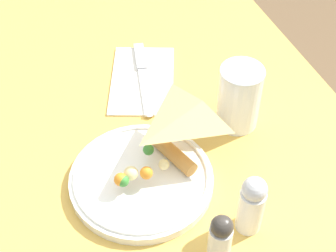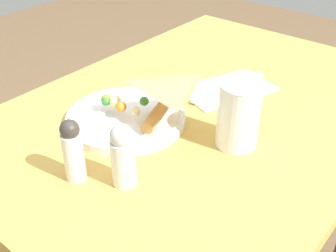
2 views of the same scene
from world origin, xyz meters
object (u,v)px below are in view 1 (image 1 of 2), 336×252
at_px(dining_table, 158,159).
at_px(butter_knife, 143,74).
at_px(plate_pizza, 142,177).
at_px(salt_shaker, 252,204).
at_px(pepper_shaker, 220,242).
at_px(napkin_folded, 144,79).
at_px(milk_glass, 239,99).

xyz_separation_m(dining_table, butter_knife, (-0.10, 0.00, 0.15)).
distance_m(plate_pizza, salt_shaker, 0.18).
height_order(dining_table, pepper_shaker, pepper_shaker).
bearing_deg(napkin_folded, milk_glass, 35.98).
height_order(plate_pizza, napkin_folded, plate_pizza).
bearing_deg(dining_table, plate_pizza, -27.92).
distance_m(plate_pizza, pepper_shaker, 0.18).
distance_m(butter_knife, salt_shaker, 0.38).
xyz_separation_m(dining_table, milk_glass, (0.08, 0.12, 0.20)).
height_order(milk_glass, pepper_shaker, milk_glass).
relative_size(plate_pizza, milk_glass, 1.92).
xyz_separation_m(salt_shaker, pepper_shaker, (0.04, -0.07, 0.00)).
bearing_deg(plate_pizza, butter_knife, 161.17).
bearing_deg(dining_table, milk_glass, 57.17).
height_order(plate_pizza, salt_shaker, salt_shaker).
bearing_deg(napkin_folded, plate_pizza, -19.10).
distance_m(dining_table, pepper_shaker, 0.38).
relative_size(dining_table, butter_knife, 4.51).
bearing_deg(napkin_folded, butter_knife, 167.13).
height_order(butter_knife, pepper_shaker, pepper_shaker).
bearing_deg(salt_shaker, milk_glass, 158.71).
distance_m(napkin_folded, pepper_shaker, 0.41).
distance_m(milk_glass, salt_shaker, 0.22).
distance_m(salt_shaker, pepper_shaker, 0.08).
xyz_separation_m(dining_table, napkin_folded, (-0.09, 0.00, 0.14)).
distance_m(dining_table, napkin_folded, 0.17).
bearing_deg(dining_table, salt_shaker, 8.61).
relative_size(butter_knife, salt_shaker, 1.95).
relative_size(plate_pizza, pepper_shaker, 2.13).
xyz_separation_m(plate_pizza, pepper_shaker, (0.17, 0.05, 0.04)).
bearing_deg(napkin_folded, pepper_shaker, -3.96).
height_order(plate_pizza, milk_glass, milk_glass).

